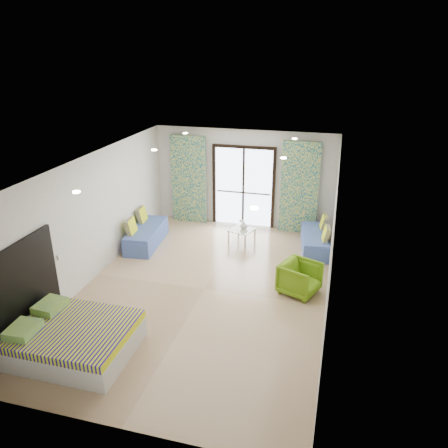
% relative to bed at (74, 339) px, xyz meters
% --- Properties ---
extents(floor, '(5.00, 7.50, 0.01)m').
position_rel_bed_xyz_m(floor, '(1.48, 2.50, -0.27)').
color(floor, '#9F805F').
rests_on(floor, ground).
extents(ceiling, '(5.00, 7.50, 0.01)m').
position_rel_bed_xyz_m(ceiling, '(1.48, 2.50, 2.43)').
color(ceiling, silver).
rests_on(ceiling, ground).
extents(wall_back, '(5.00, 0.01, 2.70)m').
position_rel_bed_xyz_m(wall_back, '(1.48, 6.25, 1.08)').
color(wall_back, silver).
rests_on(wall_back, ground).
extents(wall_front, '(5.00, 0.01, 2.70)m').
position_rel_bed_xyz_m(wall_front, '(1.48, -1.25, 1.08)').
color(wall_front, silver).
rests_on(wall_front, ground).
extents(wall_left, '(0.01, 7.50, 2.70)m').
position_rel_bed_xyz_m(wall_left, '(-1.02, 2.50, 1.08)').
color(wall_left, silver).
rests_on(wall_left, ground).
extents(wall_right, '(0.01, 7.50, 2.70)m').
position_rel_bed_xyz_m(wall_right, '(3.98, 2.50, 1.08)').
color(wall_right, silver).
rests_on(wall_right, ground).
extents(balcony_door, '(1.76, 0.08, 2.28)m').
position_rel_bed_xyz_m(balcony_door, '(1.48, 6.22, 0.99)').
color(balcony_door, black).
rests_on(balcony_door, floor).
extents(balcony_rail, '(1.52, 0.03, 0.04)m').
position_rel_bed_xyz_m(balcony_rail, '(1.48, 6.23, 0.68)').
color(balcony_rail, '#595451').
rests_on(balcony_rail, balcony_door).
extents(curtain_left, '(1.00, 0.10, 2.50)m').
position_rel_bed_xyz_m(curtain_left, '(-0.07, 6.07, 0.98)').
color(curtain_left, beige).
rests_on(curtain_left, floor).
extents(curtain_right, '(1.00, 0.10, 2.50)m').
position_rel_bed_xyz_m(curtain_right, '(3.03, 6.07, 0.98)').
color(curtain_right, beige).
rests_on(curtain_right, floor).
extents(downlight_a, '(0.12, 0.12, 0.02)m').
position_rel_bed_xyz_m(downlight_a, '(0.08, 0.50, 2.40)').
color(downlight_a, '#FFE0B2').
rests_on(downlight_a, ceiling).
extents(downlight_b, '(0.12, 0.12, 0.02)m').
position_rel_bed_xyz_m(downlight_b, '(2.88, 0.50, 2.40)').
color(downlight_b, '#FFE0B2').
rests_on(downlight_b, ceiling).
extents(downlight_c, '(0.12, 0.12, 0.02)m').
position_rel_bed_xyz_m(downlight_c, '(0.08, 3.50, 2.40)').
color(downlight_c, '#FFE0B2').
rests_on(downlight_c, ceiling).
extents(downlight_d, '(0.12, 0.12, 0.02)m').
position_rel_bed_xyz_m(downlight_d, '(2.88, 3.50, 2.40)').
color(downlight_d, '#FFE0B2').
rests_on(downlight_d, ceiling).
extents(downlight_e, '(0.12, 0.12, 0.02)m').
position_rel_bed_xyz_m(downlight_e, '(0.08, 5.50, 2.40)').
color(downlight_e, '#FFE0B2').
rests_on(downlight_e, ceiling).
extents(downlight_f, '(0.12, 0.12, 0.02)m').
position_rel_bed_xyz_m(downlight_f, '(2.88, 5.50, 2.40)').
color(downlight_f, '#FFE0B2').
rests_on(downlight_f, ceiling).
extents(headboard, '(0.06, 2.10, 1.50)m').
position_rel_bed_xyz_m(headboard, '(-0.98, 0.00, 0.78)').
color(headboard, black).
rests_on(headboard, floor).
extents(switch_plate, '(0.02, 0.10, 0.10)m').
position_rel_bed_xyz_m(switch_plate, '(-0.99, 1.25, 0.78)').
color(switch_plate, silver).
rests_on(switch_plate, wall_left).
extents(bed, '(1.87, 1.52, 0.64)m').
position_rel_bed_xyz_m(bed, '(0.00, 0.00, 0.00)').
color(bed, silver).
rests_on(bed, floor).
extents(daybed_left, '(0.83, 1.76, 0.84)m').
position_rel_bed_xyz_m(daybed_left, '(-0.64, 4.26, -0.01)').
color(daybed_left, '#455DA5').
rests_on(daybed_left, floor).
extents(daybed_right, '(0.82, 1.66, 0.79)m').
position_rel_bed_xyz_m(daybed_right, '(3.59, 5.06, -0.03)').
color(daybed_right, '#455DA5').
rests_on(daybed_right, floor).
extents(coffee_table, '(0.72, 0.72, 0.66)m').
position_rel_bed_xyz_m(coffee_table, '(1.72, 4.98, 0.06)').
color(coffee_table, silver).
rests_on(coffee_table, floor).
extents(vase, '(0.26, 0.26, 0.20)m').
position_rel_bed_xyz_m(vase, '(1.76, 5.04, 0.20)').
color(vase, white).
rests_on(vase, coffee_table).
extents(armchair, '(0.90, 0.92, 0.74)m').
position_rel_bed_xyz_m(armchair, '(3.42, 2.88, 0.10)').
color(armchair, '#5E8E12').
rests_on(armchair, floor).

